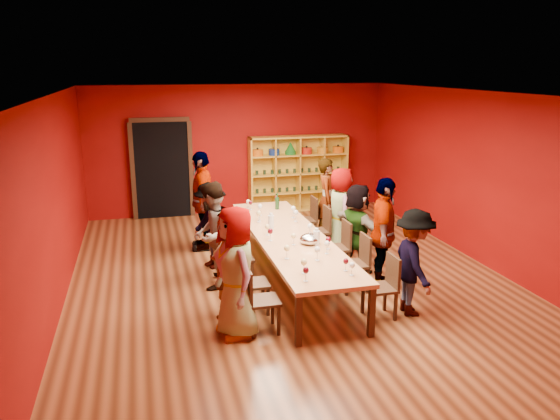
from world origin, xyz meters
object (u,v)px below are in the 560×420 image
Objects in this scene: chair_person_right_1 at (358,260)px; spittoon_bowl at (310,239)px; person_right_2 at (357,228)px; chair_person_right_3 at (321,228)px; person_left_2 at (212,235)px; chair_person_left_3 at (226,239)px; person_right_3 at (341,211)px; tasting_table at (290,239)px; chair_person_right_0 at (385,283)px; chair_person_left_1 at (248,280)px; chair_person_right_2 at (340,244)px; person_left_1 at (225,264)px; person_left_3 at (211,225)px; wine_bottle at (277,203)px; chair_person_right_4 at (309,217)px; person_right_4 at (327,199)px; chair_person_left_4 at (217,222)px; person_right_0 at (414,263)px; shelving_unit at (298,170)px; person_left_4 at (202,201)px; person_left_0 at (236,272)px; chair_person_left_0 at (257,297)px.

chair_person_right_1 is 2.81× the size of spittoon_bowl.
person_right_2 is 1.71× the size of chair_person_right_3.
chair_person_right_3 is at bearing 137.24° from person_left_2.
chair_person_left_3 is 2.23m from person_right_3.
tasting_table is 1.91m from chair_person_right_0.
chair_person_left_1 is 2.16m from chair_person_right_2.
person_left_3 is at bearing -159.24° from person_left_1.
chair_person_left_3 is (0.00, 1.95, 0.00)m from chair_person_left_1.
chair_person_right_0 is 2.82× the size of wine_bottle.
person_right_3 is 1.23m from wine_bottle.
person_left_3 is at bearing -154.64° from chair_person_right_4.
person_right_4 is (1.29, 1.87, 0.13)m from tasting_table.
person_right_0 reaches higher than chair_person_left_4.
shelving_unit is 2.70× the size of chair_person_right_4.
chair_person_left_4 is 0.59× the size of person_right_0.
person_left_1 is 1.71× the size of chair_person_right_3.
person_right_2 is at bearing -20.42° from chair_person_left_3.
chair_person_right_0 is 3.44m from wine_bottle.
spittoon_bowl is at bearing -65.58° from chair_person_left_4.
person_left_1 is 4.82× the size of wine_bottle.
person_right_0 is (2.59, -1.68, -0.09)m from person_left_2.
chair_person_right_1 is 0.89m from person_right_2.
person_left_2 is 2.20m from chair_person_right_2.
chair_person_left_3 is 1.00× the size of chair_person_right_3.
tasting_table is 1.29m from chair_person_left_3.
chair_person_right_3 is at bearing -98.57° from shelving_unit.
wine_bottle is at bearing 101.76° from chair_person_right_0.
chair_person_right_4 is (-0.42, 3.54, -0.26)m from person_right_0.
person_right_3 is at bearing 133.76° from person_left_2.
person_left_1 is 1.71× the size of chair_person_left_3.
person_left_4 reaches higher than tasting_table.
person_left_0 is at bearing -94.27° from chair_person_left_4.
person_left_0 is at bearing 23.75° from person_left_2.
person_right_2 is 1.82m from chair_person_right_4.
chair_person_right_4 is at bearing 58.22° from chair_person_left_1.
person_right_2 is 4.80× the size of spittoon_bowl.
person_left_0 reaches higher than chair_person_right_0.
person_left_0 is 1.81m from spittoon_bowl.
person_left_4 is 2.12× the size of chair_person_right_1.
chair_person_left_3 is 0.54× the size of person_right_4.
chair_person_right_0 is 2.76m from chair_person_right_3.
person_left_2 is (-0.08, 1.69, -0.02)m from person_left_0.
spittoon_bowl is at bearing 34.83° from person_left_4.
chair_person_right_4 is (0.00, 1.77, 0.00)m from chair_person_right_2.
person_left_4 is 2.12× the size of chair_person_right_0.
chair_person_right_3 is at bearing 6.37° from chair_person_left_3.
tasting_table is at bearing 110.77° from spittoon_bowl.
chair_person_left_4 is at bearing 167.76° from wine_bottle.
chair_person_right_1 is (1.82, 0.97, 0.00)m from chair_person_left_0.
spittoon_bowl is at bearing -104.19° from shelving_unit.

